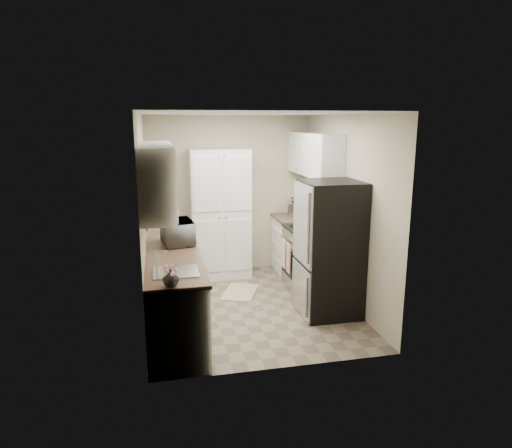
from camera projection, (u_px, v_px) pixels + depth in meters
name	position (u px, v px, depth m)	size (l,w,h in m)	color
ground	(250.00, 306.00, 6.08)	(3.20, 3.20, 0.00)	#7A6B56
room_shell	(248.00, 185.00, 5.71)	(2.64, 3.24, 2.52)	beige
pantry_cabinet	(220.00, 214.00, 7.07)	(0.90, 0.55, 2.00)	white
base_cabinet_left	(175.00, 292.00, 5.37)	(0.60, 2.30, 0.88)	white
countertop_left	(173.00, 255.00, 5.27)	(0.63, 2.33, 0.04)	brown
base_cabinet_right	(295.00, 246.00, 7.33)	(0.60, 0.80, 0.88)	white
countertop_right	(296.00, 218.00, 7.22)	(0.63, 0.83, 0.04)	brown
electric_range	(311.00, 259.00, 6.55)	(0.71, 0.78, 1.13)	#B7B7BC
refrigerator	(330.00, 249.00, 5.70)	(0.70, 0.72, 1.70)	#B7B7BC
microwave	(178.00, 232.00, 5.65)	(0.52, 0.36, 0.29)	#B4B5B9
wine_bottle	(170.00, 221.00, 6.15)	(0.08, 0.08, 0.33)	black
flower_vase	(171.00, 278.00, 4.20)	(0.15, 0.15, 0.16)	silver
cutting_board	(178.00, 222.00, 6.21)	(0.02, 0.23, 0.29)	#4C813A
toaster_oven	(298.00, 209.00, 7.34)	(0.30, 0.38, 0.22)	silver
fruit_basket	(299.00, 199.00, 7.32)	(0.25, 0.25, 0.10)	orange
kitchen_mat	(240.00, 292.00, 6.57)	(0.43, 0.69, 0.01)	#C5BA8A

